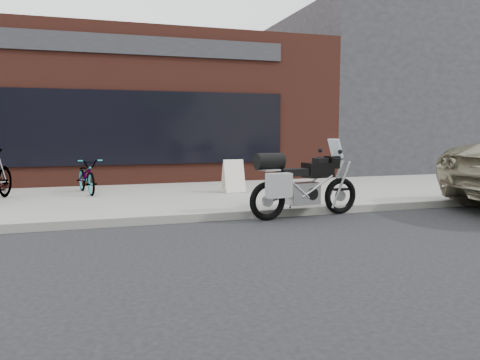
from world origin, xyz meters
TOP-DOWN VIEW (x-y plane):
  - ground at (0.00, 0.00)m, footprint 120.00×120.00m
  - near_sidewalk at (0.00, 7.00)m, footprint 44.00×6.00m
  - storefront at (-2.00, 13.98)m, footprint 14.00×10.07m
  - neighbour_building at (10.00, 14.00)m, footprint 10.00×10.00m
  - motorcycle at (1.31, 3.86)m, footprint 2.33×0.94m
  - bicycle_front at (-2.50, 7.47)m, footprint 0.87×1.64m
  - sandwich_sign at (0.87, 6.67)m, footprint 0.51×0.47m

SIDE VIEW (x-z plane):
  - ground at x=0.00m, z-range 0.00..0.00m
  - near_sidewalk at x=0.00m, z-range 0.00..0.15m
  - sandwich_sign at x=0.87m, z-range 0.15..0.93m
  - bicycle_front at x=-2.50m, z-range 0.15..0.97m
  - motorcycle at x=1.31m, z-range -0.10..1.38m
  - storefront at x=-2.00m, z-range 0.00..4.50m
  - neighbour_building at x=10.00m, z-range 0.00..6.00m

